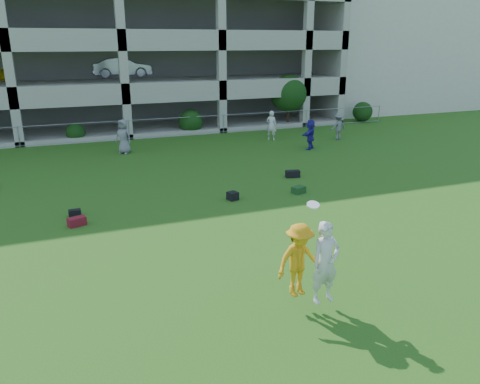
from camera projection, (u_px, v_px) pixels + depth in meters
name	position (u px, v px, depth m)	size (l,w,h in m)	color
ground	(247.00, 288.00, 11.23)	(100.00, 100.00, 0.00)	#235114
stucco_building	(367.00, 49.00, 42.42)	(16.00, 14.00, 10.00)	beige
bystander_c	(123.00, 137.00, 24.40)	(0.87, 0.57, 1.79)	gray
bystander_d	(310.00, 134.00, 25.40)	(1.50, 0.48, 1.61)	#2A2198
bystander_e	(271.00, 125.00, 27.74)	(0.64, 0.42, 1.75)	silver
bystander_f	(338.00, 126.00, 27.92)	(1.02, 0.59, 1.59)	slate
bag_red_a	(77.00, 222.00, 14.96)	(0.55, 0.30, 0.28)	#590F18
bag_black_b	(75.00, 213.00, 15.80)	(0.40, 0.25, 0.22)	black
bag_green_c	(299.00, 190.00, 18.19)	(0.50, 0.35, 0.26)	#193B15
crate_d	(233.00, 196.00, 17.40)	(0.35, 0.35, 0.30)	black
bag_black_e	(293.00, 174.00, 20.29)	(0.60, 0.30, 0.30)	black
frisbee_contest	(308.00, 261.00, 9.99)	(1.45, 0.85, 2.22)	orange
parking_garage	(105.00, 36.00, 33.96)	(30.00, 14.00, 12.00)	#9E998C
fence	(129.00, 130.00, 27.91)	(36.06, 0.06, 1.20)	gray
shrub_row	(199.00, 109.00, 29.82)	(34.38, 2.52, 3.50)	#163D11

